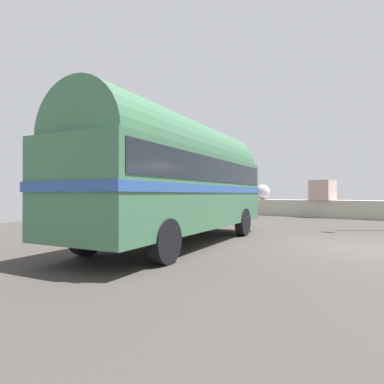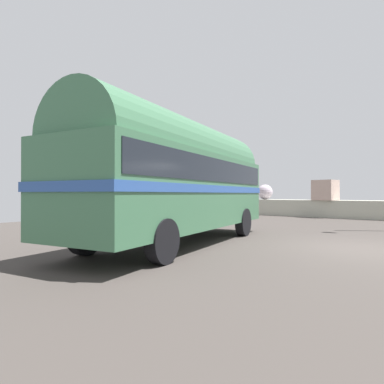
{
  "view_description": "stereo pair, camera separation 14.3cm",
  "coord_description": "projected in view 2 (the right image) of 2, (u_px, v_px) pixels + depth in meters",
  "views": [
    {
      "loc": [
        1.89,
        -9.67,
        1.49
      ],
      "look_at": [
        -4.69,
        -1.43,
        1.55
      ],
      "focal_mm": 30.42,
      "sensor_mm": 36.0,
      "label": 1
    },
    {
      "loc": [
        2.01,
        -9.58,
        1.49
      ],
      "look_at": [
        -4.69,
        -1.43,
        1.55
      ],
      "focal_mm": 30.42,
      "sensor_mm": 36.0,
      "label": 2
    }
  ],
  "objects": [
    {
      "name": "ground",
      "position": [
        362.0,
        249.0,
        8.66
      ],
      "size": [
        32.0,
        26.0,
        0.02
      ],
      "color": "#3C3733"
    },
    {
      "name": "vintage_coach",
      "position": [
        179.0,
        175.0,
        9.61
      ],
      "size": [
        4.13,
        8.89,
        3.7
      ],
      "rotation": [
        0.0,
        0.0,
        0.21
      ],
      "color": "black",
      "rests_on": "ground"
    }
  ]
}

